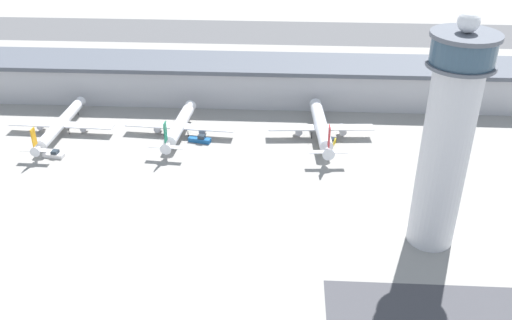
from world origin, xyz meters
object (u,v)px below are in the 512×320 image
airplane_gate_alpha (60,124)px  service_truck_baggage (200,139)px  airplane_gate_charlie (321,127)px  service_truck_catering (54,155)px  airplane_gate_bravo (179,126)px  control_tower (447,138)px  service_truck_fuel (330,144)px

airplane_gate_alpha → service_truck_baggage: (50.54, -3.41, -2.83)m
airplane_gate_alpha → airplane_gate_charlie: 92.78m
airplane_gate_alpha → airplane_gate_charlie: (92.77, 1.58, 0.74)m
service_truck_catering → service_truck_baggage: service_truck_baggage is taller
airplane_gate_bravo → service_truck_catering: 43.16m
airplane_gate_alpha → airplane_gate_bravo: bearing=1.0°
service_truck_catering → airplane_gate_alpha: bearing=101.5°
control_tower → service_truck_catering: size_ratio=8.18×
airplane_gate_alpha → service_truck_baggage: airplane_gate_alpha is taller
airplane_gate_bravo → airplane_gate_charlie: airplane_gate_charlie is taller
control_tower → service_truck_fuel: (-23.18, 50.95, -28.95)m
airplane_gate_alpha → airplane_gate_charlie: airplane_gate_charlie is taller
airplane_gate_charlie → airplane_gate_bravo: bearing=-179.0°
airplane_gate_bravo → service_truck_baggage: (7.85, -4.15, -3.07)m
control_tower → airplane_gate_alpha: (-118.97, 55.31, -26.20)m
airplane_gate_alpha → airplane_gate_charlie: bearing=1.0°
service_truck_catering → control_tower: bearing=-18.4°
service_truck_fuel → airplane_gate_bravo: bearing=174.5°
airplane_gate_alpha → service_truck_fuel: (95.78, -4.36, -2.76)m
control_tower → airplane_gate_alpha: bearing=155.1°
airplane_gate_charlie → service_truck_fuel: airplane_gate_charlie is taller
airplane_gate_bravo → service_truck_catering: (-39.26, -17.64, -3.19)m
service_truck_catering → service_truck_baggage: (47.11, 13.48, 0.12)m
airplane_gate_bravo → control_tower: bearing=-36.3°
airplane_gate_alpha → service_truck_catering: 17.49m
airplane_gate_charlie → service_truck_baggage: size_ratio=4.98×
service_truck_catering → service_truck_baggage: size_ratio=0.91×
airplane_gate_alpha → service_truck_baggage: 50.74m
airplane_gate_alpha → airplane_gate_bravo: 42.70m
airplane_gate_alpha → service_truck_fuel: 95.92m
control_tower → airplane_gate_charlie: bearing=114.7°
airplane_gate_bravo → service_truck_fuel: airplane_gate_bravo is taller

